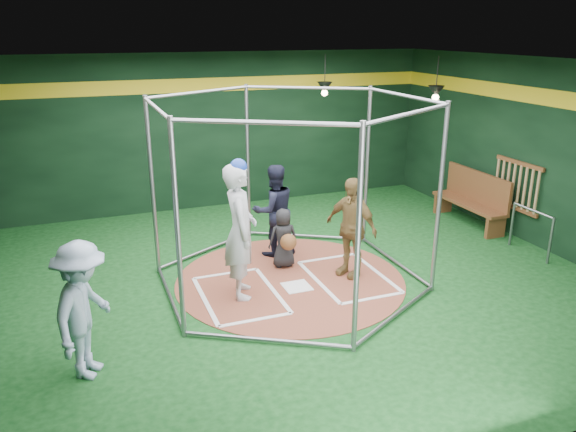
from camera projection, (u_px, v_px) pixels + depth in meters
name	position (u px, v px, depth m)	size (l,w,h in m)	color
room_shell	(290.00, 178.00, 8.80)	(10.10, 9.10, 3.53)	#0C3711
clay_disc	(290.00, 280.00, 9.35)	(3.80, 3.80, 0.01)	brown
home_plate	(297.00, 287.00, 9.08)	(0.43, 0.43, 0.01)	white
batter_box_left	(239.00, 295.00, 8.81)	(1.17, 1.77, 0.01)	white
batter_box_right	(348.00, 277.00, 9.45)	(1.17, 1.77, 0.01)	white
batting_cage	(290.00, 194.00, 8.88)	(4.05, 4.67, 3.00)	gray
bat_rack	(516.00, 185.00, 11.03)	(0.07, 1.25, 0.98)	brown
pendant_lamp_near	(325.00, 87.00, 12.41)	(0.34, 0.34, 0.90)	black
pendant_lamp_far	(436.00, 92.00, 11.60)	(0.34, 0.34, 0.90)	black
batter_figure	(240.00, 230.00, 8.51)	(0.65, 0.86, 2.18)	#B8B9BF
visitor_leopard	(351.00, 227.00, 9.29)	(1.00, 0.41, 1.70)	#9E7E43
catcher_figure	(284.00, 238.00, 9.70)	(0.53, 0.57, 1.05)	black
umpire	(274.00, 210.00, 10.16)	(0.82, 0.64, 1.69)	black
bystander_blue	(84.00, 310.00, 6.58)	(1.11, 0.64, 1.71)	#99AFCB
dugout_bench	(473.00, 198.00, 11.87)	(0.46, 1.96, 1.14)	brown
steel_railing	(532.00, 224.00, 10.26)	(0.05, 1.01, 0.87)	slate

